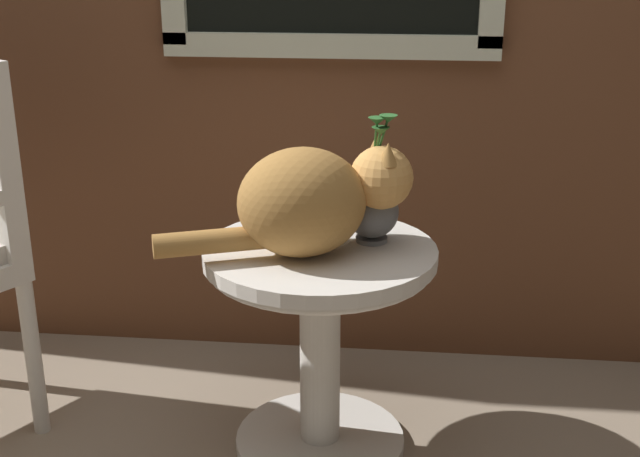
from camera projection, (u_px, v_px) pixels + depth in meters
name	position (u px, v px, depth m)	size (l,w,h in m)	color
wicker_side_table	(320.00, 313.00, 2.11)	(0.59, 0.59, 0.58)	silver
cat	(311.00, 200.00, 1.97)	(0.61, 0.36, 0.28)	#AD7A3D
pewter_vase_with_ivy	(372.00, 204.00, 2.06)	(0.13, 0.14, 0.33)	slate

